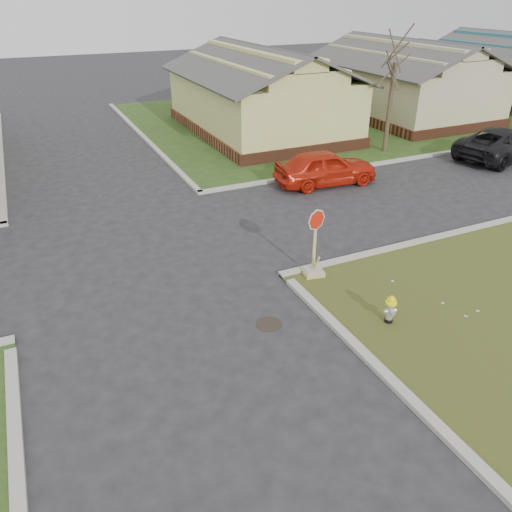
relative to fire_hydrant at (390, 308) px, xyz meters
name	(u,v)px	position (x,y,z in m)	size (l,w,h in m)	color
ground	(177,336)	(-4.89, 1.71, -0.46)	(120.00, 120.00, 0.00)	#242426
verge_far_right	(407,108)	(17.11, 19.71, -0.44)	(37.00, 19.00, 0.05)	#244518
curbs	(131,248)	(-4.89, 6.71, -0.46)	(80.00, 40.00, 0.12)	#ABA89B
manhole	(269,324)	(-2.69, 1.21, -0.45)	(0.64, 0.64, 0.01)	black
side_house_yellow	(260,92)	(5.11, 18.21, 1.73)	(7.60, 11.60, 4.70)	brown
side_house_tan	(403,80)	(15.11, 18.21, 1.73)	(7.60, 11.60, 4.70)	brown
tree_mid_right	(389,108)	(9.11, 11.91, 1.69)	(0.22, 0.22, 4.20)	#3F3224
fire_hydrant	(390,308)	(0.00, 0.00, 0.00)	(0.28, 0.28, 0.75)	black
stop_sign	(314,261)	(-0.50, 2.80, 0.03)	(0.57, 0.56, 2.02)	tan
red_sedan	(326,167)	(3.86, 9.15, 0.27)	(1.72, 4.27, 1.46)	red
dark_pickup	(502,143)	(13.49, 8.67, 0.28)	(2.44, 5.30, 1.47)	black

